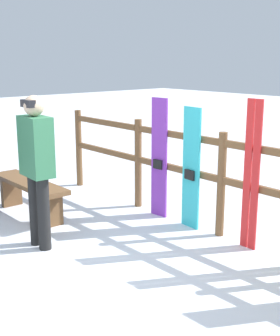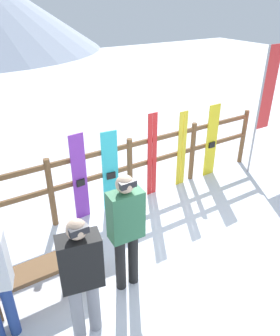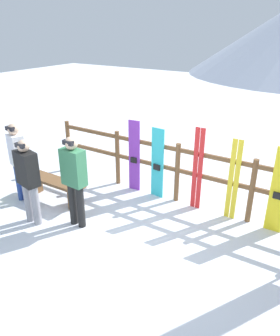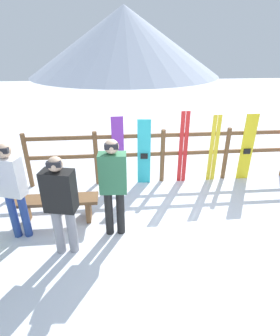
{
  "view_description": "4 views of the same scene",
  "coord_description": "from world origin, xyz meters",
  "px_view_note": "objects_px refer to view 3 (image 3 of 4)",
  "views": [
    {
      "loc": [
        3.35,
        -2.37,
        2.08
      ],
      "look_at": [
        -0.51,
        0.99,
        0.86
      ],
      "focal_mm": 50.0,
      "sensor_mm": 36.0,
      "label": 1
    },
    {
      "loc": [
        -2.64,
        -2.79,
        3.5
      ],
      "look_at": [
        -0.31,
        0.95,
        1.14
      ],
      "focal_mm": 35.0,
      "sensor_mm": 36.0,
      "label": 2
    },
    {
      "loc": [
        2.6,
        -3.66,
        3.38
      ],
      "look_at": [
        -0.29,
        0.86,
        1.01
      ],
      "focal_mm": 35.0,
      "sensor_mm": 36.0,
      "label": 3
    },
    {
      "loc": [
        -1.0,
        -3.59,
        2.97
      ],
      "look_at": [
        -0.59,
        0.96,
        0.76
      ],
      "focal_mm": 28.0,
      "sensor_mm": 36.0,
      "label": 4
    }
  ],
  "objects_px": {
    "snowboard_yellow": "(279,191)",
    "ski_pair_yellow": "(233,180)",
    "person_black": "(28,177)",
    "snowboard_cyan": "(157,164)",
    "snowboard_purple": "(134,156)",
    "person_plaid_green": "(74,176)",
    "person_white": "(18,157)",
    "bench": "(54,184)",
    "ski_pair_red": "(198,169)"
  },
  "relations": [
    {
      "from": "person_plaid_green",
      "to": "ski_pair_yellow",
      "type": "bearing_deg",
      "value": 37.55
    },
    {
      "from": "bench",
      "to": "person_white",
      "type": "relative_size",
      "value": 0.9
    },
    {
      "from": "snowboard_cyan",
      "to": "snowboard_yellow",
      "type": "xyz_separation_m",
      "value": [
        2.37,
        0.0,
        0.03
      ]
    },
    {
      "from": "ski_pair_red",
      "to": "ski_pair_yellow",
      "type": "distance_m",
      "value": 0.71
    },
    {
      "from": "person_plaid_green",
      "to": "person_white",
      "type": "xyz_separation_m",
      "value": [
        -1.56,
        0.06,
        -0.01
      ]
    },
    {
      "from": "snowboard_cyan",
      "to": "ski_pair_yellow",
      "type": "xyz_separation_m",
      "value": [
        1.58,
        0.0,
        0.03
      ]
    },
    {
      "from": "person_plaid_green",
      "to": "ski_pair_red",
      "type": "xyz_separation_m",
      "value": [
        1.55,
        1.73,
        -0.16
      ]
    },
    {
      "from": "snowboard_purple",
      "to": "snowboard_cyan",
      "type": "height_order",
      "value": "snowboard_purple"
    },
    {
      "from": "snowboard_cyan",
      "to": "ski_pair_yellow",
      "type": "bearing_deg",
      "value": 0.12
    },
    {
      "from": "snowboard_cyan",
      "to": "ski_pair_red",
      "type": "xyz_separation_m",
      "value": [
        0.88,
        0.0,
        0.08
      ]
    },
    {
      "from": "person_plaid_green",
      "to": "snowboard_purple",
      "type": "xyz_separation_m",
      "value": [
        0.1,
        1.73,
        -0.2
      ]
    },
    {
      "from": "person_black",
      "to": "snowboard_yellow",
      "type": "xyz_separation_m",
      "value": [
        3.78,
        2.1,
        -0.15
      ]
    },
    {
      "from": "snowboard_purple",
      "to": "ski_pair_red",
      "type": "relative_size",
      "value": 0.95
    },
    {
      "from": "person_plaid_green",
      "to": "snowboard_cyan",
      "type": "distance_m",
      "value": 1.87
    },
    {
      "from": "person_plaid_green",
      "to": "ski_pair_yellow",
      "type": "distance_m",
      "value": 2.85
    },
    {
      "from": "snowboard_cyan",
      "to": "person_black",
      "type": "bearing_deg",
      "value": -123.96
    },
    {
      "from": "person_white",
      "to": "ski_pair_yellow",
      "type": "bearing_deg",
      "value": 23.69
    },
    {
      "from": "person_white",
      "to": "ski_pair_red",
      "type": "distance_m",
      "value": 3.53
    },
    {
      "from": "person_plaid_green",
      "to": "snowboard_cyan",
      "type": "bearing_deg",
      "value": 68.91
    },
    {
      "from": "snowboard_purple",
      "to": "snowboard_cyan",
      "type": "xyz_separation_m",
      "value": [
        0.57,
        -0.0,
        -0.04
      ]
    },
    {
      "from": "snowboard_purple",
      "to": "person_black",
      "type": "bearing_deg",
      "value": -111.9
    },
    {
      "from": "ski_pair_yellow",
      "to": "snowboard_yellow",
      "type": "height_order",
      "value": "snowboard_yellow"
    },
    {
      "from": "snowboard_cyan",
      "to": "ski_pair_red",
      "type": "relative_size",
      "value": 0.91
    },
    {
      "from": "snowboard_purple",
      "to": "snowboard_yellow",
      "type": "bearing_deg",
      "value": -0.0
    },
    {
      "from": "bench",
      "to": "snowboard_purple",
      "type": "relative_size",
      "value": 0.94
    },
    {
      "from": "ski_pair_red",
      "to": "snowboard_cyan",
      "type": "bearing_deg",
      "value": -179.78
    },
    {
      "from": "ski_pair_red",
      "to": "ski_pair_yellow",
      "type": "relative_size",
      "value": 1.06
    },
    {
      "from": "bench",
      "to": "person_white",
      "type": "xyz_separation_m",
      "value": [
        -0.52,
        -0.37,
        0.62
      ]
    },
    {
      "from": "person_black",
      "to": "snowboard_cyan",
      "type": "xyz_separation_m",
      "value": [
        1.41,
        2.1,
        -0.18
      ]
    },
    {
      "from": "person_plaid_green",
      "to": "person_black",
      "type": "bearing_deg",
      "value": -153.58
    },
    {
      "from": "person_white",
      "to": "ski_pair_red",
      "type": "xyz_separation_m",
      "value": [
        3.1,
        1.67,
        -0.15
      ]
    },
    {
      "from": "snowboard_purple",
      "to": "person_plaid_green",
      "type": "bearing_deg",
      "value": -93.18
    },
    {
      "from": "bench",
      "to": "ski_pair_red",
      "type": "bearing_deg",
      "value": 26.69
    },
    {
      "from": "snowboard_cyan",
      "to": "snowboard_yellow",
      "type": "distance_m",
      "value": 2.37
    },
    {
      "from": "person_plaid_green",
      "to": "person_white",
      "type": "relative_size",
      "value": 1.02
    },
    {
      "from": "person_plaid_green",
      "to": "person_white",
      "type": "bearing_deg",
      "value": 177.78
    },
    {
      "from": "person_white",
      "to": "ski_pair_yellow",
      "type": "xyz_separation_m",
      "value": [
        3.81,
        1.67,
        -0.19
      ]
    },
    {
      "from": "person_black",
      "to": "ski_pair_red",
      "type": "height_order",
      "value": "ski_pair_red"
    },
    {
      "from": "snowboard_purple",
      "to": "ski_pair_yellow",
      "type": "xyz_separation_m",
      "value": [
        2.15,
        0.0,
        -0.0
      ]
    },
    {
      "from": "person_black",
      "to": "snowboard_purple",
      "type": "distance_m",
      "value": 2.27
    },
    {
      "from": "bench",
      "to": "snowboard_purple",
      "type": "distance_m",
      "value": 1.78
    },
    {
      "from": "person_white",
      "to": "snowboard_cyan",
      "type": "relative_size",
      "value": 1.1
    },
    {
      "from": "ski_pair_yellow",
      "to": "snowboard_purple",
      "type": "bearing_deg",
      "value": -179.91
    },
    {
      "from": "person_white",
      "to": "ski_pair_red",
      "type": "relative_size",
      "value": 1.0
    },
    {
      "from": "bench",
      "to": "person_black",
      "type": "relative_size",
      "value": 0.92
    },
    {
      "from": "snowboard_yellow",
      "to": "ski_pair_yellow",
      "type": "bearing_deg",
      "value": 179.76
    },
    {
      "from": "bench",
      "to": "ski_pair_red",
      "type": "height_order",
      "value": "ski_pair_red"
    },
    {
      "from": "person_plaid_green",
      "to": "snowboard_cyan",
      "type": "xyz_separation_m",
      "value": [
        0.67,
        1.73,
        -0.24
      ]
    },
    {
      "from": "snowboard_purple",
      "to": "ski_pair_red",
      "type": "distance_m",
      "value": 1.45
    },
    {
      "from": "person_plaid_green",
      "to": "snowboard_yellow",
      "type": "distance_m",
      "value": 3.5
    }
  ]
}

